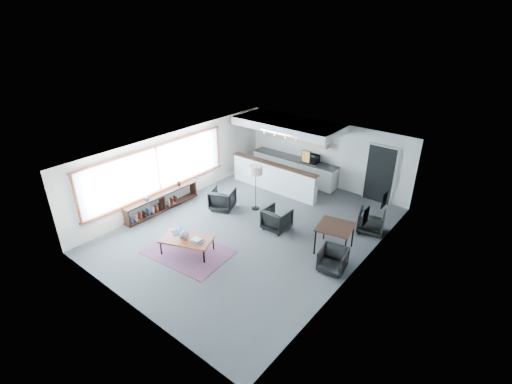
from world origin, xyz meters
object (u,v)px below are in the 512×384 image
Objects in this scene: armchair_left at (223,198)px; armchair_right at (277,218)px; dining_table at (335,228)px; microwave at (311,158)px; floor_lamp at (256,172)px; ceramic_pot at (184,235)px; dining_chair_near at (333,260)px; book_stack at (197,240)px; laptop at (177,231)px; coffee_table at (187,239)px; dining_chair_far at (371,222)px.

armchair_left is 2.32m from armchair_right.
dining_table is 1.96× the size of microwave.
floor_lamp is at bearing -164.52° from armchair_left.
dining_chair_near is at bearing 28.07° from ceramic_pot.
book_stack is at bearing 70.07° from armchair_right.
ceramic_pot is (0.42, -0.10, 0.08)m from laptop.
armchair_left is at bearing 89.94° from coffee_table.
ceramic_pot is 6.41m from microwave.
dining_table reaches higher than coffee_table.
book_stack is 3.39m from floor_lamp.
armchair_right reaches higher than dining_chair_near.
dining_table is (2.91, 2.69, 0.23)m from book_stack.
floor_lamp is at bearing 0.49° from dining_chair_far.
book_stack is at bearing -92.90° from microwave.
dining_chair_far is 1.14× the size of microwave.
dining_chair_far is at bearing 70.75° from laptop.
floor_lamp is at bearing -100.90° from microwave.
dining_chair_near is (4.73, -0.67, -0.10)m from armchair_left.
dining_table is (3.29, 2.82, 0.14)m from ceramic_pot.
floor_lamp is at bearing 91.41° from ceramic_pot.
dining_chair_near is 1.04× the size of microwave.
ceramic_pot is 0.34× the size of armchair_left.
ceramic_pot is at bearing -96.34° from microwave.
armchair_left is 1.33× the size of dining_chair_near.
laptop is at bearing -95.90° from floor_lamp.
dining_chair_far is (0.00, 2.51, 0.03)m from dining_chair_near.
dining_table is 4.67m from microwave.
coffee_table is 5.77m from dining_chair_far.
coffee_table is at bearing 64.25° from ceramic_pot.
dining_table reaches higher than dining_chair_far.
armchair_left reaches higher than armchair_right.
coffee_table is 4.29m from dining_table.
laptop is 0.80m from book_stack.
laptop is 0.46× the size of armchair_right.
coffee_table is at bearing -96.11° from microwave.
laptop is 1.35× the size of ceramic_pot.
armchair_right is 2.53m from dining_chair_near.
coffee_table is 3.45m from floor_lamp.
microwave reaches higher than dining_table.
coffee_table is 2.69× the size of dining_chair_near.
floor_lamp is 3.07m from microwave.
coffee_table is 2.80m from armchair_left.
floor_lamp reaches higher than book_stack.
book_stack is 0.20× the size of floor_lamp.
coffee_table is at bearing 18.31° from laptop.
armchair_right is 1.30× the size of dining_chair_near.
dining_chair_far reaches higher than book_stack.
ceramic_pot is 0.83× the size of book_stack.
armchair_left is at bearing -142.84° from floor_lamp.
floor_lamp reaches higher than microwave.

